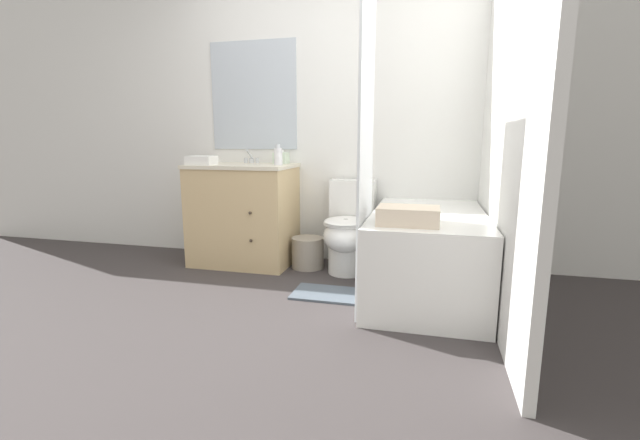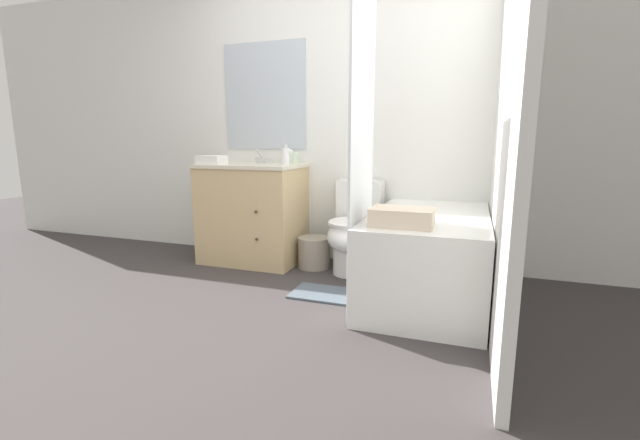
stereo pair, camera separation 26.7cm
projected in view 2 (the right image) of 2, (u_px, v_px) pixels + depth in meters
The scene contains 14 objects.
ground_plane at pixel (270, 328), 2.45m from camera, with size 14.00×14.00×0.00m, color #383333.
wall_back at pixel (346, 117), 3.64m from camera, with size 8.00×0.06×2.50m.
wall_right at pixel (506, 108), 2.52m from camera, with size 0.05×2.50×2.50m.
vanity_cabinet at pixel (253, 212), 3.75m from camera, with size 0.86×0.61×0.86m.
sink_faucet at pixel (262, 159), 3.84m from camera, with size 0.14×0.12×0.12m.
toilet at pixel (353, 231), 3.42m from camera, with size 0.38×0.62×0.73m.
bathtub at pixel (428, 256), 2.90m from camera, with size 0.75×1.37×0.58m.
shower_curtain at pixel (362, 154), 2.57m from camera, with size 0.02×0.55×1.95m.
wastebasket at pixel (314, 252), 3.60m from camera, with size 0.27×0.27×0.26m.
tissue_box at pixel (290, 158), 3.71m from camera, with size 0.11×0.12×0.12m.
soap_dispenser at pixel (285, 156), 3.50m from camera, with size 0.07×0.07×0.17m.
hand_towel_folded at pixel (211, 160), 3.58m from camera, with size 0.22×0.16×0.07m.
bath_towel_folded at pixel (402, 217), 2.45m from camera, with size 0.35×0.25×0.10m.
bath_mat at pixel (328, 294), 2.97m from camera, with size 0.50×0.32×0.02m.
Camera 2 is at (1.04, -2.06, 1.06)m, focal length 24.00 mm.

